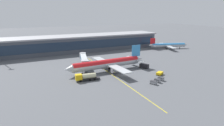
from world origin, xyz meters
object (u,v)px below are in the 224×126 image
fuel_tanker (86,77)px  baggage_cart_2 (161,79)px  pushback_tug (160,73)px  baggage_cart_1 (157,81)px  commuter_jet_far (168,45)px  crew_van (144,66)px  baggage_cart_0 (153,82)px  main_airliner (107,64)px

fuel_tanker → baggage_cart_2: 33.48m
pushback_tug → baggage_cart_1: baggage_cart_1 is taller
commuter_jet_far → fuel_tanker: bearing=-152.8°
crew_van → commuter_jet_far: commuter_jet_far is taller
fuel_tanker → baggage_cart_1: 31.37m
fuel_tanker → baggage_cart_0: size_ratio=3.63×
pushback_tug → commuter_jet_far: commuter_jet_far is taller
fuel_tanker → commuter_jet_far: commuter_jet_far is taller
crew_van → baggage_cart_0: size_ratio=1.79×
baggage_cart_0 → commuter_jet_far: size_ratio=0.09×
baggage_cart_0 → baggage_cart_2: size_ratio=1.00×
baggage_cart_2 → crew_van: bearing=76.3°
baggage_cart_2 → baggage_cart_1: bearing=-159.0°
main_airliner → crew_van: 20.75m
main_airliner → pushback_tug: main_airliner is taller
main_airliner → baggage_cart_1: (12.39, -24.90, -3.14)m
main_airliner → baggage_cart_2: (15.38, -23.76, -3.14)m
main_airliner → commuter_jet_far: main_airliner is taller
commuter_jet_far → pushback_tug: bearing=-134.7°
baggage_cart_0 → baggage_cart_1: 3.20m
crew_van → commuter_jet_far: (52.19, 39.44, 1.71)m
main_airliner → baggage_cart_0: size_ratio=14.93×
baggage_cart_1 → commuter_jet_far: bearing=45.2°
crew_van → commuter_jet_far: 65.44m
fuel_tanker → baggage_cart_0: bearing=-34.7°
crew_van → fuel_tanker: bearing=-171.3°
main_airliner → fuel_tanker: bearing=-147.9°
main_airliner → commuter_jet_far: (72.39, 35.48, -0.90)m
pushback_tug → crew_van: bearing=90.1°
fuel_tanker → crew_van: fuel_tanker is taller
commuter_jet_far → baggage_cart_1: bearing=-134.8°
main_airliner → fuel_tanker: 17.61m
baggage_cart_1 → pushback_tug: bearing=44.7°
fuel_tanker → crew_van: (35.01, 5.33, -0.43)m
crew_van → baggage_cart_1: 22.36m
pushback_tug → baggage_cart_2: bearing=-126.2°
main_airliner → baggage_cart_0: main_airliner is taller
baggage_cart_2 → commuter_jet_far: size_ratio=0.09×
commuter_jet_far → baggage_cart_2: bearing=-133.9°
crew_van → baggage_cart_2: 20.38m
pushback_tug → baggage_cart_0: baggage_cart_0 is taller
baggage_cart_0 → baggage_cart_2: 6.40m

